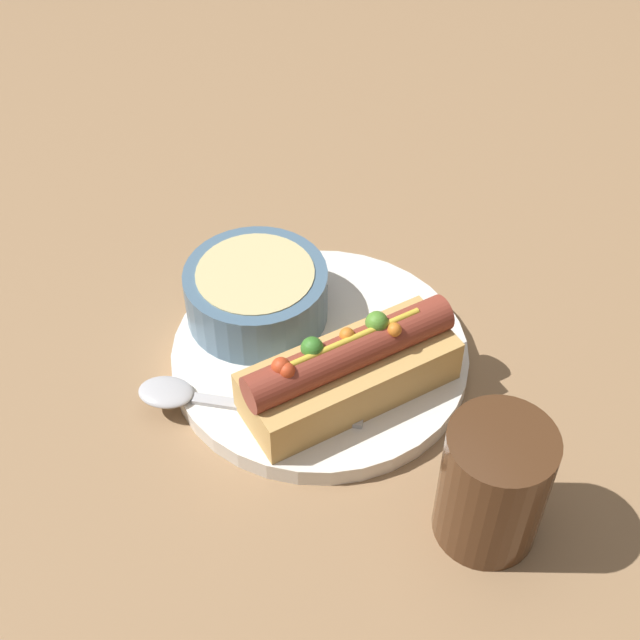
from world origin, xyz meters
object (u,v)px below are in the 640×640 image
hot_dog (350,369)px  soup_bowl (256,291)px  drinking_glass (493,485)px  spoon (196,397)px

hot_dog → soup_bowl: hot_dog is taller
hot_dog → drinking_glass: (0.04, -0.14, 0.01)m
soup_bowl → spoon: 0.10m
hot_dog → spoon: (-0.11, 0.04, -0.02)m
hot_dog → spoon: size_ratio=1.12×
soup_bowl → spoon: (-0.08, -0.07, -0.02)m
drinking_glass → soup_bowl: bearing=104.9°
hot_dog → soup_bowl: bearing=101.4°
drinking_glass → spoon: bearing=128.6°
hot_dog → soup_bowl: (-0.03, 0.11, -0.00)m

